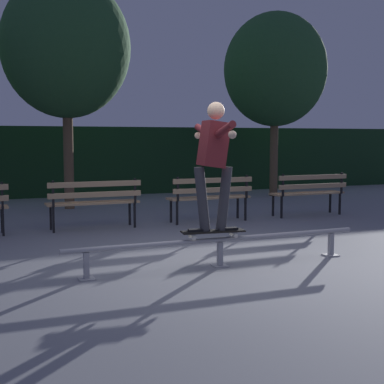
# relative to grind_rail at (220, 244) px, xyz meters

# --- Properties ---
(ground_plane) EXTENTS (90.00, 90.00, 0.00)m
(ground_plane) POSITION_rel_grind_rail_xyz_m (0.00, 0.12, -0.28)
(ground_plane) COLOR slate
(hedge_backdrop) EXTENTS (24.00, 1.20, 1.90)m
(hedge_backdrop) POSITION_rel_grind_rail_xyz_m (0.00, 9.35, 0.67)
(hedge_backdrop) COLOR black
(hedge_backdrop) RESTS_ON ground
(grind_rail) EXTENTS (3.88, 0.18, 0.36)m
(grind_rail) POSITION_rel_grind_rail_xyz_m (0.00, 0.00, 0.00)
(grind_rail) COLOR #9E9EA3
(grind_rail) RESTS_ON ground
(skateboard) EXTENTS (0.80, 0.29, 0.09)m
(skateboard) POSITION_rel_grind_rail_xyz_m (-0.09, -0.00, 0.16)
(skateboard) COLOR black
(skateboard) RESTS_ON grind_rail
(skateboarder) EXTENTS (0.63, 1.40, 1.56)m
(skateboarder) POSITION_rel_grind_rail_xyz_m (-0.09, -0.00, 1.09)
(skateboarder) COLOR black
(skateboarder) RESTS_ON skateboard
(park_bench_left_center) EXTENTS (1.60, 0.43, 0.88)m
(park_bench_left_center) POSITION_rel_grind_rail_xyz_m (-0.87, 3.28, 0.26)
(park_bench_left_center) COLOR black
(park_bench_left_center) RESTS_ON ground
(park_bench_right_center) EXTENTS (1.60, 0.43, 0.88)m
(park_bench_right_center) POSITION_rel_grind_rail_xyz_m (1.33, 3.28, 0.26)
(park_bench_right_center) COLOR black
(park_bench_right_center) RESTS_ON ground
(park_bench_rightmost) EXTENTS (1.60, 0.43, 0.88)m
(park_bench_rightmost) POSITION_rel_grind_rail_xyz_m (3.54, 3.28, 0.26)
(park_bench_rightmost) COLOR black
(park_bench_rightmost) RESTS_ON ground
(tree_behind_benches) EXTENTS (2.82, 2.82, 5.12)m
(tree_behind_benches) POSITION_rel_grind_rail_xyz_m (-0.80, 6.29, 3.28)
(tree_behind_benches) COLOR brown
(tree_behind_benches) RESTS_ON ground
(tree_far_right) EXTENTS (2.77, 2.77, 4.95)m
(tree_far_right) POSITION_rel_grind_rail_xyz_m (4.88, 6.96, 3.14)
(tree_far_right) COLOR brown
(tree_far_right) RESTS_ON ground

